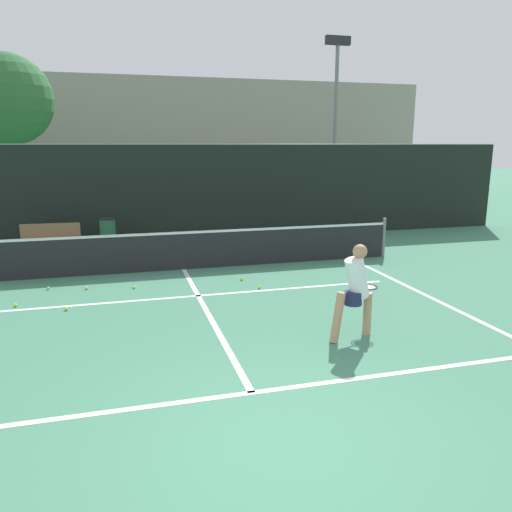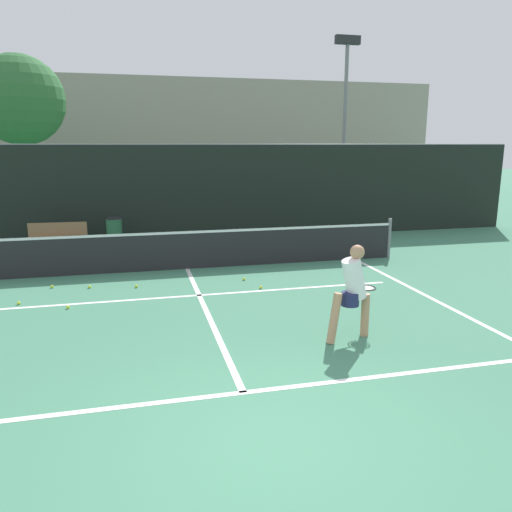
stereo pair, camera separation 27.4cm
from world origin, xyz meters
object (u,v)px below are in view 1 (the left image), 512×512
at_px(player_practicing, 356,287).
at_px(trash_bin, 108,234).
at_px(parked_car, 283,209).
at_px(courtside_bench, 50,238).

distance_m(player_practicing, trash_bin, 8.91).
height_order(player_practicing, parked_car, player_practicing).
relative_size(player_practicing, parked_car, 0.35).
relative_size(player_practicing, courtside_bench, 0.95).
height_order(courtside_bench, trash_bin, trash_bin).
bearing_deg(courtside_bench, player_practicing, -53.16).
bearing_deg(parked_car, trash_bin, -152.44).
relative_size(player_practicing, trash_bin, 1.60).
height_order(player_practicing, trash_bin, player_practicing).
xyz_separation_m(player_practicing, trash_bin, (-3.85, 8.03, -0.35)).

